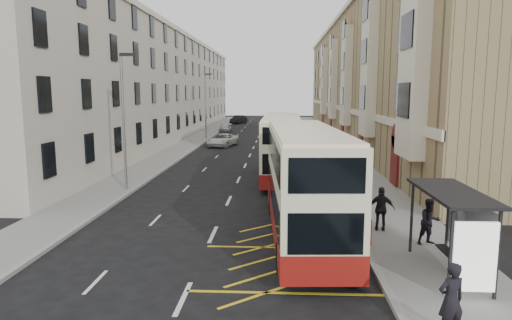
# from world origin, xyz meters

# --- Properties ---
(ground) EXTENTS (200.00, 200.00, 0.00)m
(ground) POSITION_xyz_m (0.00, 0.00, 0.00)
(ground) COLOR black
(ground) RESTS_ON ground
(pavement_right) EXTENTS (4.00, 120.00, 0.15)m
(pavement_right) POSITION_xyz_m (8.00, 30.00, 0.07)
(pavement_right) COLOR slate
(pavement_right) RESTS_ON ground
(pavement_left) EXTENTS (3.00, 120.00, 0.15)m
(pavement_left) POSITION_xyz_m (-7.50, 30.00, 0.07)
(pavement_left) COLOR slate
(pavement_left) RESTS_ON ground
(kerb_right) EXTENTS (0.25, 120.00, 0.15)m
(kerb_right) POSITION_xyz_m (6.00, 30.00, 0.07)
(kerb_right) COLOR gray
(kerb_right) RESTS_ON ground
(kerb_left) EXTENTS (0.25, 120.00, 0.15)m
(kerb_left) POSITION_xyz_m (-6.00, 30.00, 0.07)
(kerb_left) COLOR gray
(kerb_left) RESTS_ON ground
(road_markings) EXTENTS (10.00, 110.00, 0.01)m
(road_markings) POSITION_xyz_m (0.00, 45.00, 0.01)
(road_markings) COLOR silver
(road_markings) RESTS_ON ground
(terrace_right) EXTENTS (10.75, 79.00, 15.25)m
(terrace_right) POSITION_xyz_m (14.88, 45.38, 7.52)
(terrace_right) COLOR #907E53
(terrace_right) RESTS_ON ground
(terrace_left) EXTENTS (9.18, 79.00, 13.25)m
(terrace_left) POSITION_xyz_m (-13.43, 45.50, 6.52)
(terrace_left) COLOR beige
(terrace_left) RESTS_ON ground
(bus_shelter) EXTENTS (1.65, 4.25, 2.70)m
(bus_shelter) POSITION_xyz_m (8.34, -0.39, 2.14)
(bus_shelter) COLOR black
(bus_shelter) RESTS_ON pavement_right
(guard_railing) EXTENTS (0.06, 6.56, 1.01)m
(guard_railing) POSITION_xyz_m (6.25, 5.75, 0.86)
(guard_railing) COLOR #B62C1A
(guard_railing) RESTS_ON pavement_right
(street_lamp_near) EXTENTS (0.93, 0.18, 8.00)m
(street_lamp_near) POSITION_xyz_m (-6.35, 12.00, 4.64)
(street_lamp_near) COLOR gray
(street_lamp_near) RESTS_ON pavement_left
(street_lamp_far) EXTENTS (0.93, 0.18, 8.00)m
(street_lamp_far) POSITION_xyz_m (-6.35, 42.00, 4.64)
(street_lamp_far) COLOR gray
(street_lamp_far) RESTS_ON pavement_left
(double_decker_front) EXTENTS (3.19, 11.38, 4.49)m
(double_decker_front) POSITION_xyz_m (3.78, 3.82, 2.29)
(double_decker_front) COLOR #F5EFC1
(double_decker_front) RESTS_ON ground
(double_decker_rear) EXTENTS (2.63, 10.85, 4.31)m
(double_decker_rear) POSITION_xyz_m (2.91, 16.55, 2.20)
(double_decker_rear) COLOR #F5EFC1
(double_decker_rear) RESTS_ON ground
(pedestrian_near) EXTENTS (0.77, 0.61, 1.85)m
(pedestrian_near) POSITION_xyz_m (6.83, -4.00, 1.08)
(pedestrian_near) COLOR black
(pedestrian_near) RESTS_ON pavement_right
(pedestrian_mid) EXTENTS (1.00, 0.85, 1.78)m
(pedestrian_mid) POSITION_xyz_m (8.51, 2.78, 1.04)
(pedestrian_mid) COLOR black
(pedestrian_mid) RESTS_ON pavement_right
(pedestrian_far) EXTENTS (1.14, 0.59, 1.86)m
(pedestrian_far) POSITION_xyz_m (7.05, 4.46, 1.08)
(pedestrian_far) COLOR black
(pedestrian_far) RESTS_ON pavement_right
(white_van) EXTENTS (3.46, 5.28, 1.35)m
(white_van) POSITION_xyz_m (-3.44, 35.16, 0.68)
(white_van) COLOR white
(white_van) RESTS_ON ground
(car_silver) EXTENTS (1.60, 3.92, 1.33)m
(car_silver) POSITION_xyz_m (-5.20, 51.82, 0.67)
(car_silver) COLOR #ADB0B6
(car_silver) RESTS_ON ground
(car_dark) EXTENTS (3.12, 4.92, 1.53)m
(car_dark) POSITION_xyz_m (-4.88, 70.86, 0.77)
(car_dark) COLOR black
(car_dark) RESTS_ON ground
(car_red) EXTENTS (3.50, 5.72, 1.55)m
(car_red) POSITION_xyz_m (3.57, 59.45, 0.77)
(car_red) COLOR maroon
(car_red) RESTS_ON ground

